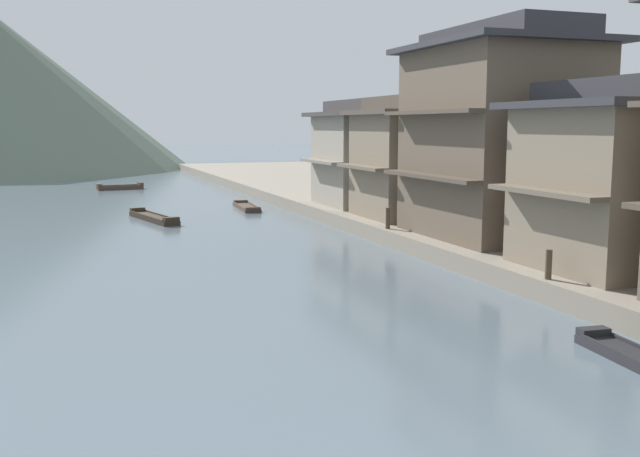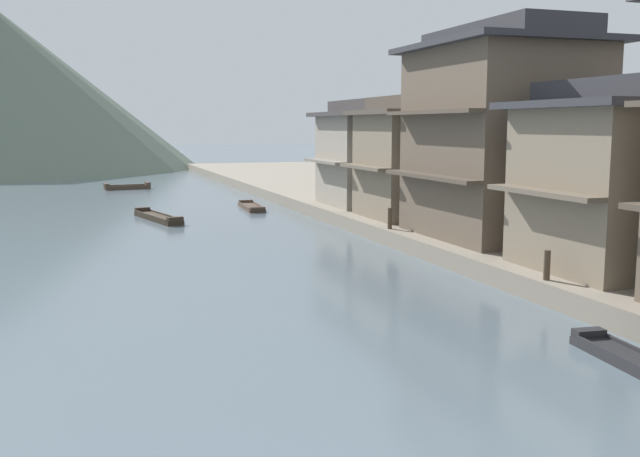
# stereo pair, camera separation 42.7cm
# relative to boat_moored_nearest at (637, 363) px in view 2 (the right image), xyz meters

# --- Properties ---
(riverbank_right) EXTENTS (18.00, 110.00, 0.71)m
(riverbank_right) POSITION_rel_boat_moored_nearest_xyz_m (10.42, 23.16, 0.22)
(riverbank_right) COLOR gray
(riverbank_right) RESTS_ON ground
(boat_moored_nearest) EXTENTS (1.23, 4.13, 0.39)m
(boat_moored_nearest) POSITION_rel_boat_moored_nearest_xyz_m (0.00, 0.00, 0.00)
(boat_moored_nearest) COLOR #232326
(boat_moored_nearest) RESTS_ON ground
(boat_moored_second) EXTENTS (2.26, 5.87, 0.47)m
(boat_moored_second) POSITION_rel_boat_moored_nearest_xyz_m (-7.35, 29.55, 0.02)
(boat_moored_second) COLOR #33281E
(boat_moored_second) RESTS_ON ground
(boat_moored_third) EXTENTS (1.33, 4.92, 0.35)m
(boat_moored_third) POSITION_rel_boat_moored_nearest_xyz_m (-0.94, 33.50, -0.01)
(boat_moored_third) COLOR #423328
(boat_moored_third) RESTS_ON ground
(boat_moored_far) EXTENTS (3.91, 1.50, 0.55)m
(boat_moored_far) POSITION_rel_boat_moored_nearest_xyz_m (-7.61, 51.24, 0.05)
(boat_moored_far) COLOR #423328
(boat_moored_far) RESTS_ON ground
(house_waterfront_second) EXTENTS (6.91, 6.04, 6.14)m
(house_waterfront_second) POSITION_rel_boat_moored_nearest_xyz_m (5.20, 6.54, 3.58)
(house_waterfront_second) COLOR #7F705B
(house_waterfront_second) RESTS_ON riverbank_right
(house_waterfront_tall) EXTENTS (7.04, 8.11, 8.74)m
(house_waterfront_tall) POSITION_rel_boat_moored_nearest_xyz_m (5.26, 14.11, 4.87)
(house_waterfront_tall) COLOR brown
(house_waterfront_tall) RESTS_ON riverbank_right
(house_waterfront_narrow) EXTENTS (5.47, 5.97, 6.14)m
(house_waterfront_narrow) POSITION_rel_boat_moored_nearest_xyz_m (4.48, 21.20, 3.59)
(house_waterfront_narrow) COLOR #7F705B
(house_waterfront_narrow) RESTS_ON riverbank_right
(house_waterfront_far) EXTENTS (5.90, 6.42, 6.14)m
(house_waterfront_far) POSITION_rel_boat_moored_nearest_xyz_m (4.69, 27.30, 3.58)
(house_waterfront_far) COLOR gray
(house_waterfront_far) RESTS_ON riverbank_right
(mooring_post_dock_mid) EXTENTS (0.20, 0.20, 0.92)m
(mooring_post_dock_mid) POSITION_rel_boat_moored_nearest_xyz_m (1.77, 5.82, 1.03)
(mooring_post_dock_mid) COLOR #473828
(mooring_post_dock_mid) RESTS_ON riverbank_right
(mooring_post_dock_far) EXTENTS (0.20, 0.20, 0.96)m
(mooring_post_dock_far) POSITION_rel_boat_moored_nearest_xyz_m (1.77, 17.50, 1.05)
(mooring_post_dock_far) COLOR #473828
(mooring_post_dock_far) RESTS_ON riverbank_right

